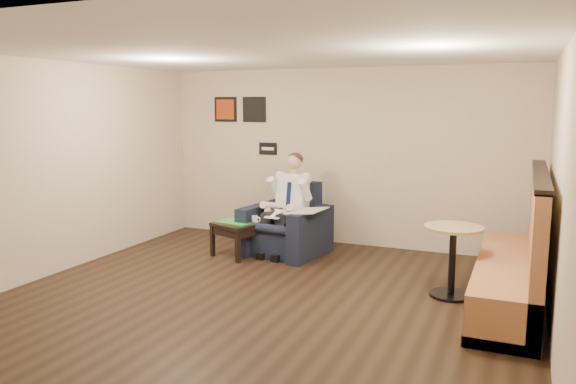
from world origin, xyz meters
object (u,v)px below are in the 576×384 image
at_px(banquette, 510,239).
at_px(cafe_table, 452,261).
at_px(side_table, 239,239).
at_px(armchair, 285,219).
at_px(seated_man, 280,208).
at_px(smartphone, 250,221).
at_px(coffee_mug, 255,219).
at_px(green_folder, 236,222).

relative_size(banquette, cafe_table, 3.44).
xyz_separation_m(side_table, cafe_table, (3.14, -0.62, 0.17)).
distance_m(armchair, seated_man, 0.24).
height_order(seated_man, cafe_table, seated_man).
xyz_separation_m(side_table, banquette, (3.75, -0.59, 0.49)).
relative_size(side_table, smartphone, 3.93).
height_order(coffee_mug, cafe_table, cafe_table).
bearing_deg(banquette, armchair, 162.70).
bearing_deg(green_folder, coffee_mug, 14.63).
xyz_separation_m(seated_man, coffee_mug, (-0.32, -0.20, -0.16)).
bearing_deg(coffee_mug, green_folder, -165.37).
distance_m(green_folder, coffee_mug, 0.29).
bearing_deg(armchair, coffee_mug, -127.49).
height_order(smartphone, banquette, banquette).
height_order(green_folder, cafe_table, cafe_table).
xyz_separation_m(coffee_mug, smartphone, (-0.12, 0.09, -0.05)).
height_order(banquette, cafe_table, banquette).
xyz_separation_m(green_folder, banquette, (3.79, -0.58, 0.23)).
relative_size(armchair, smartphone, 6.90).
height_order(seated_man, banquette, banquette).
bearing_deg(cafe_table, banquette, 2.85).
relative_size(seated_man, coffee_mug, 13.49).
xyz_separation_m(armchair, side_table, (-0.58, -0.40, -0.27)).
distance_m(armchair, coffee_mug, 0.48).
relative_size(coffee_mug, banquette, 0.04).
relative_size(side_table, coffee_mug, 5.79).
relative_size(green_folder, cafe_table, 0.60).
bearing_deg(side_table, banquette, -8.91).
bearing_deg(seated_man, cafe_table, -10.80).
xyz_separation_m(armchair, cafe_table, (2.56, -1.02, -0.11)).
xyz_separation_m(smartphone, cafe_table, (3.03, -0.77, -0.09)).
bearing_deg(banquette, side_table, 171.09).
bearing_deg(coffee_mug, seated_man, 31.78).
height_order(armchair, smartphone, armchair).
bearing_deg(coffee_mug, smartphone, 143.84).
bearing_deg(smartphone, coffee_mug, -7.10).
relative_size(side_table, banquette, 0.21).
xyz_separation_m(armchair, green_folder, (-0.62, -0.41, -0.01)).
height_order(armchair, side_table, armchair).
distance_m(seated_man, cafe_table, 2.74).
bearing_deg(green_folder, banquette, -8.67).
bearing_deg(cafe_table, side_table, 168.86).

